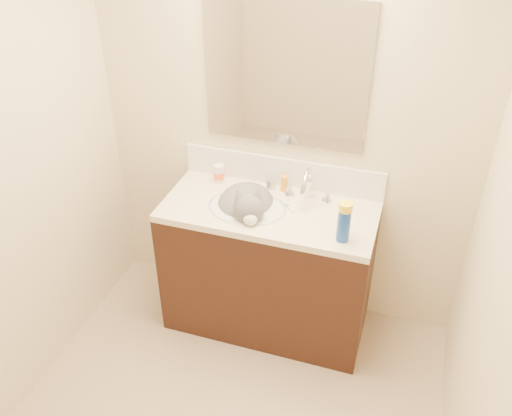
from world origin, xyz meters
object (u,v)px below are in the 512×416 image
Objects in this scene: faucet at (307,188)px; silver_jar at (271,184)px; pill_bottle at (219,173)px; spray_can at (344,225)px; cat at (247,207)px; basin at (247,218)px; vanity_cabinet at (268,270)px; amber_bottle at (284,183)px.

faucet is 0.25m from silver_jar.
faucet is 4.82× the size of silver_jar.
spray_can reaches higher than pill_bottle.
faucet is 0.36m from cat.
basin is 4.02× the size of pill_bottle.
vanity_cabinet is at bearing -24.26° from cat.
silver_jar is 0.59× the size of amber_bottle.
silver_jar is at bearing 4.46° from pill_bottle.
cat is at bearing -156.09° from faucet.
silver_jar is at bearing 142.91° from spray_can.
basin is at bearing 166.54° from spray_can.
spray_can is at bearing -41.75° from amber_bottle.
pill_bottle reaches higher than amber_bottle.
faucet is 0.57× the size of cat.
faucet reaches higher than vanity_cabinet.
faucet is 2.50× the size of pill_bottle.
vanity_cabinet is 0.45m from cat.
faucet is at bearing -17.14° from silver_jar.
amber_bottle is at bearing -4.35° from silver_jar.
pill_bottle is (-0.37, 0.18, 0.51)m from vanity_cabinet.
silver_jar is (-0.05, 0.21, 0.48)m from vanity_cabinet.
faucet reaches higher than spray_can.
amber_bottle reaches higher than vanity_cabinet.
pill_bottle is (-0.55, 0.05, -0.03)m from faucet.
basin is 2.50× the size of spray_can.
cat is (-0.31, -0.14, -0.10)m from faucet.
cat is 0.27m from amber_bottle.
spray_can reaches higher than silver_jar.
vanity_cabinet is at bearing -142.71° from faucet.
cat is (-0.01, 0.03, 0.05)m from basin.
amber_bottle is 0.55m from spray_can.
pill_bottle is at bearing 139.12° from basin.
spray_can is (0.81, -0.35, 0.03)m from pill_bottle.
amber_bottle is (0.40, 0.02, -0.01)m from pill_bottle.
vanity_cabinet is 0.40m from basin.
silver_jar is at bearing 44.78° from cat.
cat is 0.60m from spray_can.
faucet is 2.83× the size of amber_bottle.
cat is at bearing -128.39° from amber_bottle.
cat is 0.31m from pill_bottle.
spray_can is (0.49, -0.37, 0.06)m from silver_jar.
vanity_cabinet is at bearing -98.41° from amber_bottle.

